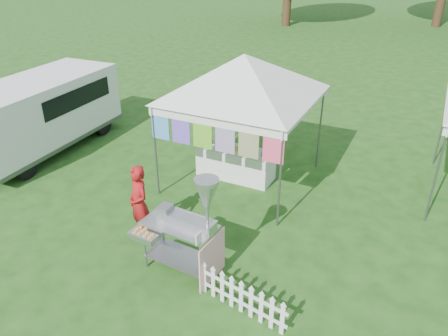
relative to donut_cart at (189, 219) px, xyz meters
The scene contains 7 objects.
ground 1.27m from the donut_cart, behind, with size 120.00×120.00×0.00m, color #1D4714.
canopy_main 3.93m from the donut_cart, 99.66° to the left, with size 4.24×4.24×3.45m.
donut_cart is the anchor object (origin of this frame).
vendor 1.51m from the donut_cart, 160.17° to the left, with size 0.55×0.36×1.51m, color #A31416.
cargo_van 6.72m from the donut_cart, 155.87° to the left, with size 2.04×4.68×1.91m.
picket_fence 1.47m from the donut_cart, 20.37° to the right, with size 1.60×0.32×0.56m.
display_table 3.65m from the donut_cart, 102.54° to the left, with size 1.80×0.70×0.72m, color white.
Camera 1 is at (3.67, -4.89, 5.12)m, focal length 35.00 mm.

